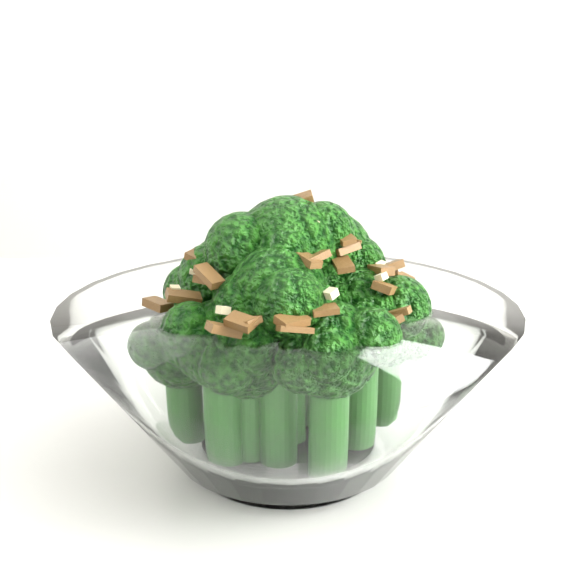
# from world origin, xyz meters

# --- Properties ---
(broccoli_dish) EXTENTS (0.25, 0.25, 0.16)m
(broccoli_dish) POSITION_xyz_m (0.17, 0.03, 0.81)
(broccoli_dish) COLOR white
(broccoli_dish) RESTS_ON table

